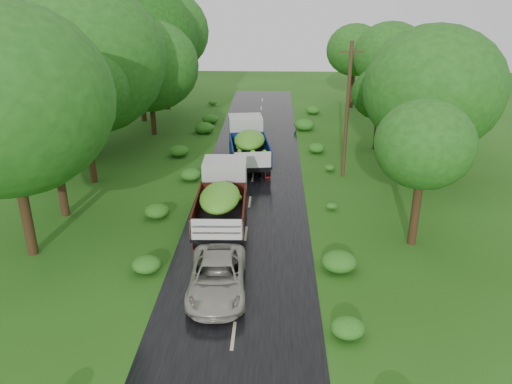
{
  "coord_description": "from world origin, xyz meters",
  "views": [
    {
      "loc": [
        1.36,
        -14.52,
        11.65
      ],
      "look_at": [
        0.46,
        9.45,
        1.7
      ],
      "focal_mm": 35.0,
      "sensor_mm": 36.0,
      "label": 1
    }
  ],
  "objects_px": {
    "truck_far": "(248,141)",
    "car": "(217,277)",
    "utility_pole": "(347,110)",
    "truck_near": "(222,195)"
  },
  "relations": [
    {
      "from": "car",
      "to": "utility_pole",
      "type": "bearing_deg",
      "value": 60.78
    },
    {
      "from": "truck_far",
      "to": "car",
      "type": "bearing_deg",
      "value": -99.17
    },
    {
      "from": "truck_far",
      "to": "car",
      "type": "xyz_separation_m",
      "value": [
        -0.4,
        -16.01,
        -0.94
      ]
    },
    {
      "from": "truck_far",
      "to": "car",
      "type": "relative_size",
      "value": 1.45
    },
    {
      "from": "truck_near",
      "to": "truck_far",
      "type": "xyz_separation_m",
      "value": [
        0.8,
        9.68,
        0.03
      ]
    },
    {
      "from": "truck_far",
      "to": "utility_pole",
      "type": "bearing_deg",
      "value": -26.7
    },
    {
      "from": "car",
      "to": "truck_far",
      "type": "bearing_deg",
      "value": 85.57
    },
    {
      "from": "car",
      "to": "utility_pole",
      "type": "height_order",
      "value": "utility_pole"
    },
    {
      "from": "truck_near",
      "to": "truck_far",
      "type": "relative_size",
      "value": 0.95
    },
    {
      "from": "truck_far",
      "to": "utility_pole",
      "type": "distance_m",
      "value": 7.32
    }
  ]
}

